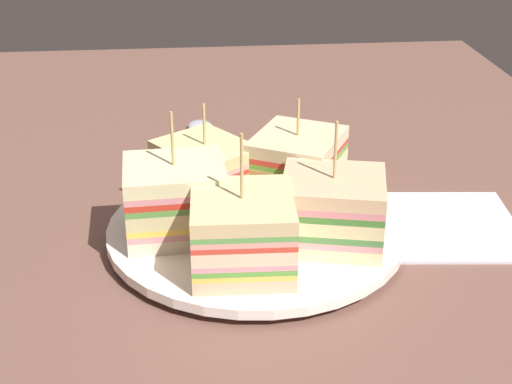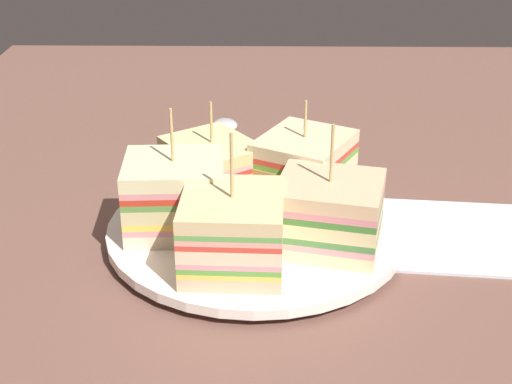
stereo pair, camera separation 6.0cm
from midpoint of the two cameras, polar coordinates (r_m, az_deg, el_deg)
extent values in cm
cube|color=brown|center=(62.27, -2.75, -4.51)|extent=(123.70, 79.43, 1.80)
cylinder|color=white|center=(61.65, -2.78, -3.53)|extent=(15.19, 15.19, 0.66)
cylinder|color=white|center=(61.29, -2.79, -2.93)|extent=(24.49, 24.49, 0.81)
cube|color=beige|center=(65.49, -6.45, -0.16)|extent=(10.15, 9.84, 1.03)
cube|color=#9E7242|center=(62.69, -4.42, -1.33)|extent=(3.96, 5.36, 1.03)
cube|color=#EAC853|center=(65.18, -6.48, 0.41)|extent=(10.15, 9.84, 0.42)
cube|color=red|center=(65.00, -6.50, 0.74)|extent=(10.15, 9.84, 0.42)
cube|color=#EEA295|center=(64.83, -6.52, 1.08)|extent=(10.15, 9.84, 0.42)
cube|color=beige|center=(64.53, -6.55, 1.66)|extent=(10.15, 9.84, 1.03)
cube|color=#B2844C|center=(61.67, -4.49, 0.56)|extent=(3.96, 5.36, 1.03)
cube|color=red|center=(64.23, -6.58, 2.25)|extent=(10.15, 9.84, 0.42)
cube|color=#F1A7A0|center=(64.07, -6.60, 2.59)|extent=(10.15, 9.84, 0.42)
cube|color=beige|center=(63.78, -6.63, 3.19)|extent=(10.15, 9.84, 1.03)
cylinder|color=tan|center=(62.92, -6.74, 5.15)|extent=(0.24, 0.24, 3.64)
cube|color=beige|center=(60.26, -8.94, -2.72)|extent=(7.34, 8.21, 1.16)
cube|color=#9E7242|center=(60.30, -5.29, -2.47)|extent=(6.78, 0.69, 1.16)
cube|color=pink|center=(59.87, -8.99, -2.02)|extent=(7.34, 8.21, 0.50)
cube|color=#FCCC49|center=(59.64, -9.02, -1.59)|extent=(7.34, 8.21, 0.50)
cube|color=#CEC185|center=(59.26, -9.08, -0.87)|extent=(7.34, 8.21, 1.16)
cube|color=#B2844C|center=(59.30, -5.38, -0.63)|extent=(6.78, 0.69, 1.16)
cube|color=#569041|center=(58.89, -9.14, -0.15)|extent=(7.34, 8.21, 0.50)
cube|color=red|center=(58.67, -9.17, 0.29)|extent=(7.34, 8.21, 0.50)
cube|color=pink|center=(58.46, -9.20, 0.74)|extent=(7.34, 8.21, 0.50)
cube|color=beige|center=(58.11, -9.26, 1.48)|extent=(7.34, 8.21, 1.16)
cylinder|color=tan|center=(57.04, -9.46, 3.99)|extent=(0.24, 0.24, 4.34)
cube|color=#CFB28D|center=(55.33, -4.14, -5.31)|extent=(8.09, 7.64, 1.06)
cube|color=#B2844C|center=(58.64, -4.13, -3.36)|extent=(0.57, 7.23, 1.06)
cube|color=#F6CA53|center=(54.95, -4.17, -4.65)|extent=(8.09, 7.64, 0.41)
cube|color=#5DA83F|center=(54.74, -4.18, -4.28)|extent=(8.09, 7.64, 0.41)
cube|color=pink|center=(54.53, -4.20, -3.91)|extent=(8.09, 7.64, 0.41)
cube|color=beige|center=(54.17, -4.22, -3.23)|extent=(8.09, 7.64, 1.06)
cube|color=#9E7242|center=(57.55, -4.20, -1.37)|extent=(0.57, 7.23, 1.06)
cube|color=#DF4333|center=(53.81, -4.25, -2.55)|extent=(8.09, 7.64, 0.41)
cube|color=#F2A595|center=(53.62, -4.26, -2.16)|extent=(8.09, 7.64, 0.41)
cube|color=#62AA51|center=(53.43, -4.27, -1.77)|extent=(8.09, 7.64, 0.41)
cube|color=beige|center=(53.09, -4.30, -1.07)|extent=(8.09, 7.64, 1.06)
cylinder|color=tan|center=(51.79, -4.41, 1.89)|extent=(0.24, 0.24, 4.95)
cube|color=beige|center=(58.51, 2.91, -3.37)|extent=(8.61, 9.20, 1.11)
cube|color=#9E7242|center=(58.86, -0.82, -3.14)|extent=(6.80, 1.84, 1.11)
cube|color=pink|center=(58.11, 2.93, -2.66)|extent=(8.61, 9.20, 0.54)
cube|color=#488141|center=(57.85, 2.94, -2.19)|extent=(8.61, 9.20, 0.54)
cube|color=beige|center=(57.47, 2.96, -1.47)|extent=(8.61, 9.20, 1.11)
cube|color=#9E7242|center=(57.83, -0.83, -1.24)|extent=(6.80, 1.84, 1.11)
cube|color=#3E7B31|center=(57.09, 2.98, -0.73)|extent=(8.61, 9.20, 0.54)
cube|color=pink|center=(56.85, 2.99, -0.25)|extent=(8.61, 9.20, 0.54)
cube|color=#D6B388|center=(56.49, 3.01, 0.50)|extent=(8.61, 9.20, 1.11)
cylinder|color=tan|center=(55.32, 3.08, 3.17)|extent=(0.24, 0.24, 4.60)
cube|color=beige|center=(65.61, 0.53, 0.10)|extent=(10.15, 9.77, 1.11)
cube|color=#B2844C|center=(62.45, -0.80, -1.32)|extent=(3.46, 6.10, 1.11)
cube|color=#E4C75B|center=(65.27, 0.53, 0.73)|extent=(10.15, 9.77, 0.49)
cube|color=red|center=(65.06, 0.53, 1.12)|extent=(10.15, 9.77, 0.49)
cube|color=pink|center=(64.86, 0.54, 1.52)|extent=(10.15, 9.77, 0.49)
cube|color=beige|center=(64.53, 0.54, 2.16)|extent=(10.15, 9.77, 1.11)
cube|color=#B2844C|center=(61.31, -0.81, 0.82)|extent=(3.46, 6.10, 1.11)
cube|color=#62A53D|center=(64.21, 0.54, 2.81)|extent=(10.15, 9.77, 0.49)
cube|color=#D13E32|center=(64.02, 0.54, 3.22)|extent=(10.15, 9.77, 0.49)
cube|color=beige|center=(63.71, 0.55, 3.88)|extent=(10.15, 9.77, 1.11)
cylinder|color=tan|center=(62.92, 0.55, 5.72)|extent=(0.24, 0.24, 3.25)
cylinder|color=#E3C87B|center=(62.06, -2.06, -1.77)|extent=(4.18, 4.11, 1.27)
cylinder|color=#E9C460|center=(61.43, -2.02, -1.73)|extent=(5.88, 5.91, 1.13)
cylinder|color=#E2B559|center=(61.74, -3.56, -0.86)|extent=(3.96, 3.91, 0.99)
cylinder|color=#ECCF7D|center=(61.49, -2.05, -0.51)|extent=(4.07, 4.07, 0.74)
cylinder|color=#E2BE66|center=(60.26, -2.70, -0.80)|extent=(4.68, 4.68, 0.53)
cube|color=silver|center=(77.78, -5.38, 2.75)|extent=(12.41, 3.27, 0.25)
ellipsoid|color=silver|center=(84.72, -6.34, 4.98)|extent=(4.27, 3.39, 1.00)
cube|color=silver|center=(65.12, 12.03, -2.49)|extent=(13.50, 13.03, 0.50)
camera|label=1|loc=(0.03, -92.86, -1.40)|focal=52.00mm
camera|label=2|loc=(0.03, 87.14, 1.40)|focal=52.00mm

